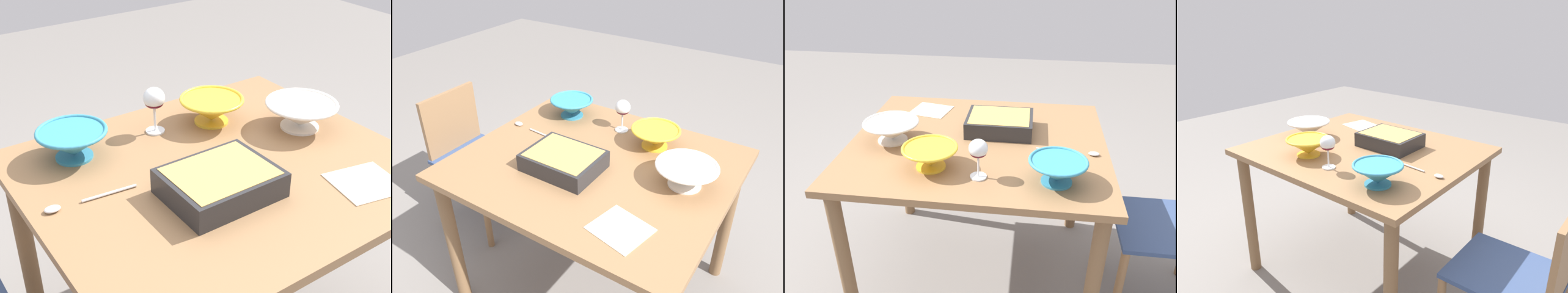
% 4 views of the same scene
% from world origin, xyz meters
% --- Properties ---
extents(dining_table, '(1.11, 0.96, 0.76)m').
position_xyz_m(dining_table, '(0.00, 0.00, 0.65)').
color(dining_table, olive).
rests_on(dining_table, ground_plane).
extents(wine_glass, '(0.07, 0.07, 0.16)m').
position_xyz_m(wine_glass, '(-0.04, 0.30, 0.87)').
color(wine_glass, white).
rests_on(wine_glass, dining_table).
extents(casserole_dish, '(0.30, 0.23, 0.08)m').
position_xyz_m(casserole_dish, '(-0.08, -0.11, 0.80)').
color(casserole_dish, '#262628').
rests_on(casserole_dish, dining_table).
extents(mixing_bowl, '(0.24, 0.24, 0.09)m').
position_xyz_m(mixing_bowl, '(0.37, 0.05, 0.81)').
color(mixing_bowl, white).
rests_on(mixing_bowl, dining_table).
extents(small_bowl, '(0.22, 0.22, 0.10)m').
position_xyz_m(small_bowl, '(-0.33, 0.30, 0.81)').
color(small_bowl, teal).
rests_on(small_bowl, dining_table).
extents(serving_bowl, '(0.22, 0.22, 0.09)m').
position_xyz_m(serving_bowl, '(0.15, 0.25, 0.81)').
color(serving_bowl, yellow).
rests_on(serving_bowl, dining_table).
extents(serving_spoon, '(0.26, 0.04, 0.01)m').
position_xyz_m(serving_spoon, '(-0.44, 0.07, 0.76)').
color(serving_spoon, silver).
rests_on(serving_spoon, dining_table).
extents(napkin, '(0.21, 0.20, 0.00)m').
position_xyz_m(napkin, '(0.29, -0.30, 0.76)').
color(napkin, beige).
rests_on(napkin, dining_table).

